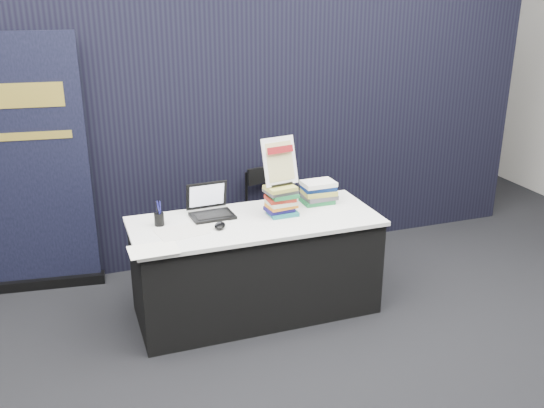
{
  "coord_description": "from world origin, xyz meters",
  "views": [
    {
      "loc": [
        -1.26,
        -3.32,
        2.39
      ],
      "look_at": [
        0.13,
        0.55,
        0.85
      ],
      "focal_mm": 40.0,
      "sensor_mm": 36.0,
      "label": 1
    }
  ],
  "objects_px": {
    "display_table": "(256,266)",
    "book_stack_short": "(318,192)",
    "laptop": "(211,208)",
    "book_stack_tall": "(281,200)",
    "stacking_chair": "(272,212)",
    "pullup_banner": "(36,182)",
    "info_sign": "(280,162)"
  },
  "relations": [
    {
      "from": "pullup_banner",
      "to": "laptop",
      "type": "bearing_deg",
      "value": -25.25
    },
    {
      "from": "book_stack_tall",
      "to": "book_stack_short",
      "type": "relative_size",
      "value": 0.93
    },
    {
      "from": "laptop",
      "to": "info_sign",
      "type": "height_order",
      "value": "info_sign"
    },
    {
      "from": "book_stack_tall",
      "to": "stacking_chair",
      "type": "bearing_deg",
      "value": 75.51
    },
    {
      "from": "display_table",
      "to": "laptop",
      "type": "relative_size",
      "value": 5.64
    },
    {
      "from": "laptop",
      "to": "stacking_chair",
      "type": "bearing_deg",
      "value": 37.07
    },
    {
      "from": "laptop",
      "to": "stacking_chair",
      "type": "height_order",
      "value": "laptop"
    },
    {
      "from": "display_table",
      "to": "book_stack_tall",
      "type": "relative_size",
      "value": 7.92
    },
    {
      "from": "pullup_banner",
      "to": "stacking_chair",
      "type": "bearing_deg",
      "value": 1.62
    },
    {
      "from": "pullup_banner",
      "to": "info_sign",
      "type": "bearing_deg",
      "value": -20.55
    },
    {
      "from": "laptop",
      "to": "pullup_banner",
      "type": "xyz_separation_m",
      "value": [
        -1.2,
        0.76,
        0.1
      ]
    },
    {
      "from": "book_stack_tall",
      "to": "stacking_chair",
      "type": "xyz_separation_m",
      "value": [
        0.19,
        0.74,
        -0.39
      ]
    },
    {
      "from": "book_stack_tall",
      "to": "info_sign",
      "type": "height_order",
      "value": "info_sign"
    },
    {
      "from": "display_table",
      "to": "pullup_banner",
      "type": "xyz_separation_m",
      "value": [
        -1.48,
        0.95,
        0.53
      ]
    },
    {
      "from": "display_table",
      "to": "laptop",
      "type": "distance_m",
      "value": 0.55
    },
    {
      "from": "pullup_banner",
      "to": "stacking_chair",
      "type": "distance_m",
      "value": 1.94
    },
    {
      "from": "display_table",
      "to": "book_stack_short",
      "type": "bearing_deg",
      "value": 17.04
    },
    {
      "from": "info_sign",
      "to": "pullup_banner",
      "type": "xyz_separation_m",
      "value": [
        -1.69,
        0.89,
        -0.24
      ]
    },
    {
      "from": "display_table",
      "to": "pullup_banner",
      "type": "distance_m",
      "value": 1.83
    },
    {
      "from": "laptop",
      "to": "book_stack_tall",
      "type": "relative_size",
      "value": 1.4
    },
    {
      "from": "display_table",
      "to": "book_stack_tall",
      "type": "distance_m",
      "value": 0.53
    },
    {
      "from": "book_stack_tall",
      "to": "pullup_banner",
      "type": "distance_m",
      "value": 1.92
    },
    {
      "from": "book_stack_tall",
      "to": "laptop",
      "type": "bearing_deg",
      "value": 162.16
    },
    {
      "from": "stacking_chair",
      "to": "display_table",
      "type": "bearing_deg",
      "value": -130.23
    },
    {
      "from": "display_table",
      "to": "book_stack_short",
      "type": "xyz_separation_m",
      "value": [
        0.57,
        0.17,
        0.46
      ]
    },
    {
      "from": "display_table",
      "to": "laptop",
      "type": "height_order",
      "value": "laptop"
    },
    {
      "from": "book_stack_short",
      "to": "pullup_banner",
      "type": "relative_size",
      "value": 0.12
    },
    {
      "from": "book_stack_short",
      "to": "stacking_chair",
      "type": "relative_size",
      "value": 0.29
    },
    {
      "from": "laptop",
      "to": "book_stack_tall",
      "type": "bearing_deg",
      "value": -21.03
    },
    {
      "from": "display_table",
      "to": "laptop",
      "type": "xyz_separation_m",
      "value": [
        -0.28,
        0.19,
        0.43
      ]
    },
    {
      "from": "display_table",
      "to": "stacking_chair",
      "type": "xyz_separation_m",
      "value": [
        0.4,
        0.76,
        0.1
      ]
    },
    {
      "from": "display_table",
      "to": "book_stack_short",
      "type": "distance_m",
      "value": 0.75
    }
  ]
}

